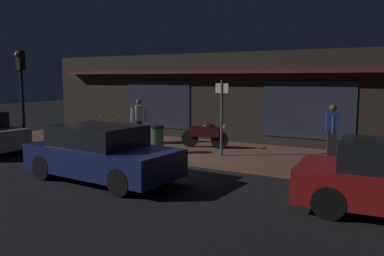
% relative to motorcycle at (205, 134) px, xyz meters
% --- Properties ---
extents(ground_plane, '(60.00, 60.00, 0.00)m').
position_rel_motorcycle_xyz_m(ground_plane, '(-0.06, -3.26, -0.65)').
color(ground_plane, black).
extents(sidewalk_slab, '(18.00, 4.00, 0.15)m').
position_rel_motorcycle_xyz_m(sidewalk_slab, '(-0.06, -0.26, -0.57)').
color(sidewalk_slab, brown).
rests_on(sidewalk_slab, ground_plane).
extents(storefront_building, '(18.00, 3.30, 3.60)m').
position_rel_motorcycle_xyz_m(storefront_building, '(-0.06, 3.13, 1.16)').
color(storefront_building, black).
rests_on(storefront_building, ground_plane).
extents(motorcycle, '(1.69, 0.63, 0.97)m').
position_rel_motorcycle_xyz_m(motorcycle, '(0.00, 0.00, 0.00)').
color(motorcycle, black).
rests_on(motorcycle, sidewalk_slab).
extents(bicycle_parked, '(1.63, 0.50, 0.91)m').
position_rel_motorcycle_xyz_m(bicycle_parked, '(-2.29, -1.73, -0.14)').
color(bicycle_parked, black).
rests_on(bicycle_parked, sidewalk_slab).
extents(bicycle_extra, '(1.65, 0.42, 0.91)m').
position_rel_motorcycle_xyz_m(bicycle_extra, '(-4.99, 0.32, -0.14)').
color(bicycle_extra, black).
rests_on(bicycle_extra, sidewalk_slab).
extents(person_photographer, '(0.51, 0.48, 1.67)m').
position_rel_motorcycle_xyz_m(person_photographer, '(-2.76, -0.24, 0.38)').
color(person_photographer, '#28232D').
rests_on(person_photographer, sidewalk_slab).
extents(person_bystander, '(0.43, 0.61, 1.67)m').
position_rel_motorcycle_xyz_m(person_bystander, '(4.24, 0.34, 0.38)').
color(person_bystander, '#28232D').
rests_on(person_bystander, sidewalk_slab).
extents(sign_post, '(0.44, 0.09, 2.40)m').
position_rel_motorcycle_xyz_m(sign_post, '(1.12, -0.99, 0.86)').
color(sign_post, '#47474C').
rests_on(sign_post, sidewalk_slab).
extents(trash_bin, '(0.48, 0.48, 0.93)m').
position_rel_motorcycle_xyz_m(trash_bin, '(-0.92, -1.68, -0.03)').
color(trash_bin, '#2D4C33').
rests_on(trash_bin, sidewalk_slab).
extents(traffic_light_pole, '(0.24, 0.33, 3.60)m').
position_rel_motorcycle_xyz_m(traffic_light_pole, '(-6.05, -2.88, 1.83)').
color(traffic_light_pole, black).
rests_on(traffic_light_pole, ground_plane).
extents(parked_car_far, '(4.19, 1.97, 1.42)m').
position_rel_motorcycle_xyz_m(parked_car_far, '(-0.46, -4.80, 0.06)').
color(parked_car_far, black).
rests_on(parked_car_far, ground_plane).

